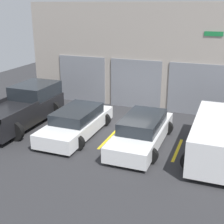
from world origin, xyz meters
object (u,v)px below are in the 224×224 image
object	(u,v)px
sedan_white	(77,122)
van_right	(219,137)
sedan_side	(142,131)
pickup_truck	(24,107)

from	to	relation	value
sedan_white	van_right	distance (m)	6.12
sedan_side	van_right	bearing A→B (deg)	-0.51
sedan_white	pickup_truck	bearing A→B (deg)	174.90
pickup_truck	van_right	bearing A→B (deg)	-1.86
sedan_side	van_right	size ratio (longest dim) A/B	0.99
pickup_truck	van_right	xyz separation A→B (m)	(9.18, -0.30, -0.02)
sedan_side	pickup_truck	bearing A→B (deg)	177.46
sedan_side	sedan_white	bearing A→B (deg)	-179.96
sedan_white	sedan_side	world-z (taller)	sedan_side
sedan_white	van_right	bearing A→B (deg)	-0.24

